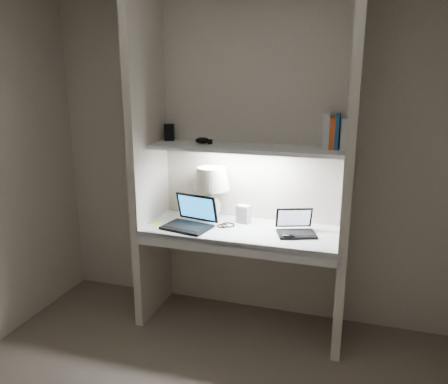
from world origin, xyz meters
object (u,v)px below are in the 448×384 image
at_px(laptop_main, 191,220).
at_px(laptop_netbook, 296,228).
at_px(book_row, 340,132).
at_px(table_lamp, 211,185).
at_px(speaker, 243,214).

distance_m(laptop_main, laptop_netbook, 0.77).
bearing_deg(laptop_netbook, laptop_main, 166.56).
bearing_deg(book_row, laptop_main, -167.46).
height_order(table_lamp, speaker, table_lamp).
height_order(table_lamp, laptop_netbook, table_lamp).
distance_m(table_lamp, laptop_netbook, 0.72).
height_order(laptop_netbook, speaker, laptop_netbook).
bearing_deg(laptop_netbook, table_lamp, 151.43).
distance_m(laptop_netbook, book_row, 0.73).
height_order(laptop_main, book_row, book_row).
bearing_deg(laptop_main, laptop_netbook, 17.42).
relative_size(speaker, book_row, 0.56).
relative_size(laptop_netbook, book_row, 1.33).
height_order(speaker, book_row, book_row).
bearing_deg(laptop_main, book_row, 23.96).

